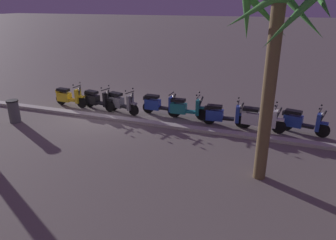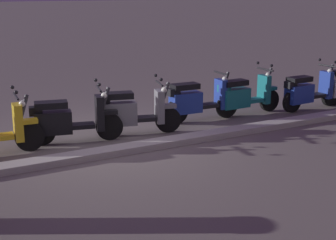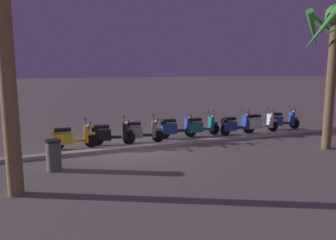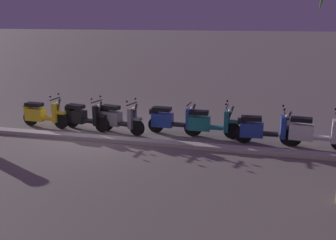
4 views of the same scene
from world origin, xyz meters
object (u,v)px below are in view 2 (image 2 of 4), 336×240
scooter_blue_last_in_row (308,91)px  scooter_blue_mid_centre (197,101)px  scooter_grey_gap_after_mid (132,112)px  scooter_teal_mid_front (244,96)px  scooter_black_far_back (68,120)px

scooter_blue_last_in_row → scooter_blue_mid_centre: (2.88, -0.39, 0.01)m
scooter_blue_mid_centre → scooter_grey_gap_after_mid: (1.70, 0.30, 0.01)m
scooter_blue_mid_centre → scooter_grey_gap_after_mid: 1.73m
scooter_teal_mid_front → scooter_black_far_back: 4.21m
scooter_teal_mid_front → scooter_black_far_back: size_ratio=1.00×
scooter_blue_mid_centre → scooter_black_far_back: 2.99m
scooter_blue_last_in_row → scooter_blue_mid_centre: size_ratio=1.01×
scooter_teal_mid_front → scooter_black_far_back: (4.21, 0.15, -0.01)m
scooter_grey_gap_after_mid → scooter_black_far_back: (1.27, -0.08, -0.02)m
scooter_teal_mid_front → scooter_blue_mid_centre: scooter_teal_mid_front is taller
scooter_teal_mid_front → scooter_blue_mid_centre: bearing=-3.5°
scooter_blue_mid_centre → scooter_black_far_back: scooter_black_far_back is taller
scooter_blue_mid_centre → scooter_black_far_back: (2.98, 0.23, -0.01)m
scooter_teal_mid_front → scooter_black_far_back: bearing=2.0°
scooter_teal_mid_front → scooter_grey_gap_after_mid: 2.94m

